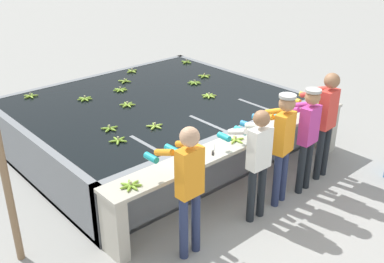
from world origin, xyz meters
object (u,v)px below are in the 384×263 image
Objects in this scene: worker_4 at (325,116)px; banana_bunch_floating_12 at (30,96)px; worker_0 at (188,180)px; banana_bunch_floating_1 at (120,90)px; worker_1 at (257,156)px; worker_3 at (307,131)px; banana_bunch_floating_6 at (125,81)px; banana_bunch_floating_0 at (155,126)px; banana_bunch_ledge_0 at (131,185)px; banana_bunch_floating_10 at (127,105)px; banana_bunch_floating_4 at (186,62)px; knife_0 at (258,130)px; banana_bunch_floating_3 at (132,71)px; worker_2 at (282,139)px; banana_bunch_floating_11 at (110,128)px; banana_bunch_floating_7 at (209,96)px; banana_bunch_floating_9 at (204,76)px; banana_bunch_floating_5 at (85,99)px; banana_bunch_floating_2 at (194,83)px; banana_bunch_ledge_1 at (236,140)px; banana_bunch_floating_8 at (118,140)px; banana_bunch_ledge_2 at (323,104)px.

worker_4 is 5.14m from banana_bunch_floating_12.
banana_bunch_floating_1 is (1.36, 3.48, -0.13)m from worker_0.
worker_1 is 0.92× the size of worker_4.
worker_3 is 3.94m from banana_bunch_floating_6.
banana_bunch_floating_1 is 1.62m from banana_bunch_floating_12.
banana_bunch_floating_0 is 0.98× the size of banana_bunch_ledge_0.
banana_bunch_floating_10 is at bearing 78.99° from banana_bunch_floating_0.
worker_3 is 5.82× the size of banana_bunch_ledge_0.
banana_bunch_floating_4 is (2.35, 4.12, -0.05)m from worker_1.
worker_4 is 3.27m from banana_bunch_floating_10.
banana_bunch_floating_3 is at bearing 85.64° from knife_0.
knife_0 is at bearing -67.54° from banana_bunch_floating_10.
banana_bunch_floating_3 is at bearing 55.11° from banana_bunch_ledge_0.
worker_2 is at bearing -75.84° from banana_bunch_floating_10.
worker_3 is at bearing -46.60° from banana_bunch_floating_11.
worker_0 reaches higher than banana_bunch_floating_0.
worker_3 is 2.94m from banana_bunch_floating_11.
banana_bunch_floating_9 is (0.75, 0.92, 0.00)m from banana_bunch_floating_7.
banana_bunch_floating_0 is at bearing -83.69° from banana_bunch_floating_5.
banana_bunch_floating_9 is 0.98× the size of banana_bunch_floating_10.
worker_2 reaches higher than knife_0.
banana_bunch_floating_2 is at bearing -124.87° from banana_bunch_floating_4.
worker_0 reaches higher than banana_bunch_floating_5.
banana_bunch_floating_11 is (-1.46, 2.11, -0.11)m from worker_2.
banana_bunch_floating_7 is (0.11, 2.17, -0.08)m from worker_3.
banana_bunch_floating_9 and banana_bunch_floating_11 have the same top height.
banana_bunch_floating_12 is (-0.67, 0.78, 0.00)m from banana_bunch_floating_5.
banana_bunch_floating_0 is at bearing 117.59° from worker_2.
banana_bunch_floating_11 is 0.98× the size of banana_bunch_ledge_0.
banana_bunch_floating_1 is 1.00× the size of banana_bunch_floating_2.
knife_0 is at bearing -42.34° from banana_bunch_floating_11.
banana_bunch_ledge_1 reaches higher than banana_bunch_floating_5.
banana_bunch_floating_6 is 0.90× the size of banana_bunch_floating_8.
worker_3 reaches higher than banana_bunch_floating_11.
worker_1 is at bearing -118.95° from banana_bunch_floating_7.
banana_bunch_floating_2 is 0.99× the size of banana_bunch_floating_3.
worker_2 is 6.06× the size of banana_bunch_ledge_1.
banana_bunch_floating_8 is at bearing -144.55° from banana_bunch_floating_4.
banana_bunch_floating_6 is (0.35, 0.38, 0.00)m from banana_bunch_floating_1.
banana_bunch_ledge_0 reaches higher than banana_bunch_floating_2.
worker_2 is 4.47m from banana_bunch_floating_4.
worker_2 is 5.98× the size of banana_bunch_ledge_2.
worker_0 is 6.87× the size of banana_bunch_floating_6.
worker_3 is 5.91× the size of banana_bunch_floating_8.
banana_bunch_floating_5 is at bearing -49.52° from banana_bunch_floating_12.
banana_bunch_ledge_2 reaches higher than banana_bunch_floating_11.
worker_1 is at bearing -97.82° from banana_bunch_floating_6.
worker_3 is at bearing -33.63° from banana_bunch_ledge_1.
banana_bunch_ledge_1 is at bearing 159.62° from worker_4.
worker_4 is at bearing -78.15° from banana_bunch_floating_7.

